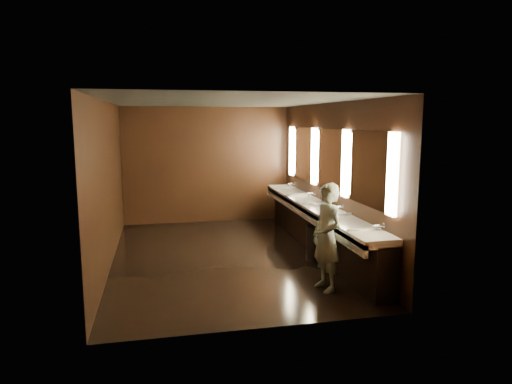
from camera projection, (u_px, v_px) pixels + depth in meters
floor at (225, 256)px, 8.39m from camera, size 6.00×6.00×0.00m
ceiling at (224, 102)px, 7.96m from camera, size 4.00×6.00×0.02m
wall_back at (207, 165)px, 11.07m from camera, size 4.00×0.02×2.80m
wall_front at (262, 215)px, 5.28m from camera, size 4.00×0.02×2.80m
wall_left at (108, 184)px, 7.76m from camera, size 0.02×6.00×2.80m
wall_right at (330, 178)px, 8.59m from camera, size 0.02×6.00×2.80m
sink_counter at (318, 225)px, 8.69m from camera, size 0.55×5.40×1.01m
mirror_band at (329, 160)px, 8.53m from camera, size 0.06×5.03×1.15m
person at (327, 237)px, 6.64m from camera, size 0.50×0.65×1.59m
trash_bin at (317, 243)px, 8.12m from camera, size 0.52×0.52×0.62m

